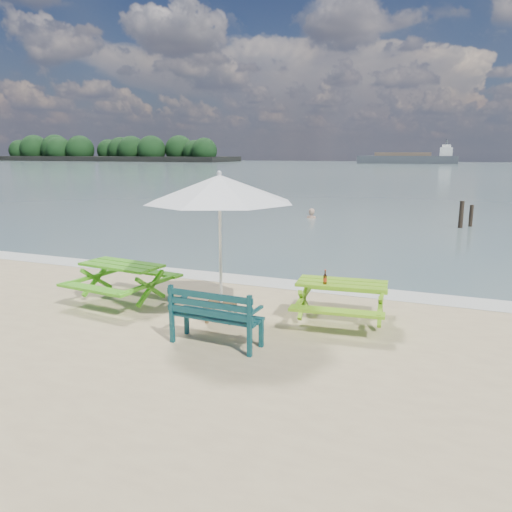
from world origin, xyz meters
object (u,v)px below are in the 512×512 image
at_px(picnic_table_right, 341,303).
at_px(park_bench, 216,327).
at_px(beer_bottle, 325,279).
at_px(picnic_table_left, 123,283).
at_px(side_table, 221,311).
at_px(swimmer, 311,226).
at_px(patio_umbrella, 220,189).

distance_m(picnic_table_right, park_bench, 2.51).
bearing_deg(beer_bottle, picnic_table_left, -177.76).
relative_size(picnic_table_right, side_table, 3.07).
height_order(beer_bottle, swimmer, beer_bottle).
distance_m(picnic_table_right, side_table, 2.27).
bearing_deg(park_bench, patio_umbrella, 111.98).
distance_m(side_table, patio_umbrella, 2.31).
bearing_deg(swimmer, side_table, -80.71).
relative_size(picnic_table_left, park_bench, 1.36).
relative_size(picnic_table_right, swimmer, 1.13).
xyz_separation_m(picnic_table_left, patio_umbrella, (2.48, -0.30, 2.09)).
xyz_separation_m(picnic_table_right, swimmer, (-4.61, 14.40, -0.77)).
xyz_separation_m(picnic_table_left, picnic_table_right, (4.61, 0.43, -0.03)).
bearing_deg(swimmer, beer_bottle, -73.46).
distance_m(picnic_table_right, swimmer, 15.14).
bearing_deg(picnic_table_right, swimmer, 107.77).
bearing_deg(picnic_table_left, swimmer, 90.00).
bearing_deg(picnic_table_right, side_table, -161.04).
distance_m(picnic_table_left, side_table, 2.50).
relative_size(patio_umbrella, beer_bottle, 12.08).
xyz_separation_m(picnic_table_left, park_bench, (2.93, -1.43, -0.11)).
bearing_deg(patio_umbrella, beer_bottle, 14.11).
bearing_deg(beer_bottle, side_table, -165.89).
relative_size(picnic_table_left, swimmer, 1.22).
xyz_separation_m(picnic_table_left, beer_bottle, (4.36, 0.17, 0.47)).
xyz_separation_m(park_bench, beer_bottle, (1.42, 1.60, 0.58)).
bearing_deg(park_bench, swimmer, 100.22).
relative_size(beer_bottle, swimmer, 0.15).
relative_size(picnic_table_left, beer_bottle, 8.03).
bearing_deg(picnic_table_right, picnic_table_left, -174.64).
distance_m(picnic_table_left, beer_bottle, 4.38).
bearing_deg(side_table, park_bench, -68.02).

